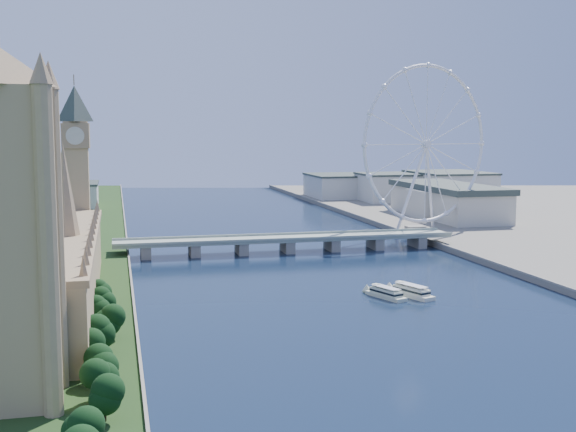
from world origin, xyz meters
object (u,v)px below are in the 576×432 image
object	(u,v)px
london_eye	(426,145)
victoria_tower	(7,218)
tour_boat_near	(386,298)
tour_boat_far	(411,297)

from	to	relation	value
london_eye	victoria_tower	bearing A→B (deg)	-130.35
victoria_tower	london_eye	xyz separation A→B (m)	(254.98, 300.08, 13.03)
victoria_tower	tour_boat_near	distance (m)	192.47
tour_boat_near	tour_boat_far	xyz separation A→B (m)	(12.61, -0.25, 0.00)
tour_boat_near	tour_boat_far	distance (m)	12.62
london_eye	tour_boat_near	world-z (taller)	london_eye
tour_boat_far	tour_boat_near	bearing A→B (deg)	158.10
tour_boat_far	victoria_tower	bearing A→B (deg)	-167.24
victoria_tower	tour_boat_far	distance (m)	202.31
victoria_tower	london_eye	distance (m)	393.99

